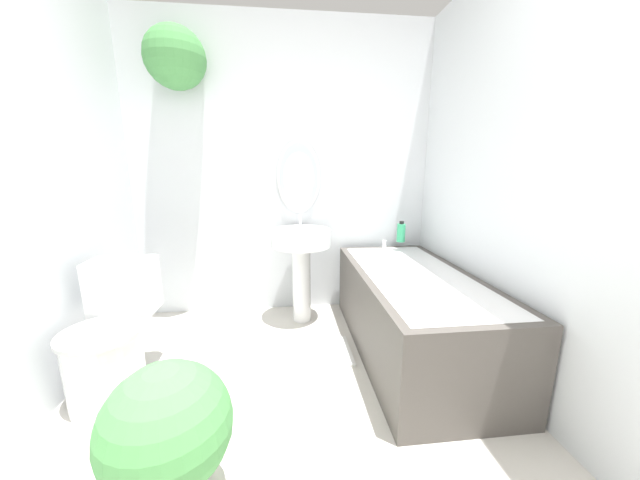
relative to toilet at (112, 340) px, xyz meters
The scene contains 9 objects.
wall_back 1.67m from the toilet, 51.11° to the left, with size 2.56×0.43×2.40m.
wall_left 0.94m from the toilet, 159.75° to the right, with size 0.06×2.38×2.40m.
wall_right 2.38m from the toilet, ahead, with size 0.06×2.38×2.40m.
toilet is the anchor object (origin of this frame).
pedestal_sink 1.34m from the toilet, 34.88° to the left, with size 0.46×0.46×0.86m.
bathtub 1.81m from the toilet, ahead, with size 0.73×1.52×0.63m.
shampoo_bottle 2.12m from the toilet, 22.95° to the left, with size 0.07×0.07×0.17m.
potted_plant 0.91m from the toilet, 53.34° to the right, with size 0.44×0.44×0.58m.
bath_mat 1.15m from the toilet, 12.32° to the left, with size 0.60×0.36×0.02m.
Camera 1 is at (-0.01, -0.47, 1.22)m, focal length 18.00 mm.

